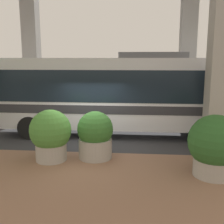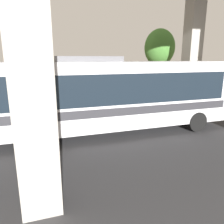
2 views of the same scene
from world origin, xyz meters
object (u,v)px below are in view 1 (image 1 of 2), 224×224
bus (126,91)px  planter_front (95,135)px  planter_back (51,135)px  planter_middle (215,146)px

bus → planter_front: size_ratio=6.95×
planter_back → planter_middle: bearing=-99.4°
planter_front → planter_back: 1.51m
bus → planter_middle: bus is taller
bus → planter_back: (-3.58, 2.38, -1.09)m
planter_middle → planter_back: (0.85, 5.15, -0.02)m
planter_middle → bus: bearing=32.0°
planter_back → planter_front: bearing=-76.5°
bus → planter_front: 3.56m
planter_front → planter_middle: planter_middle is taller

